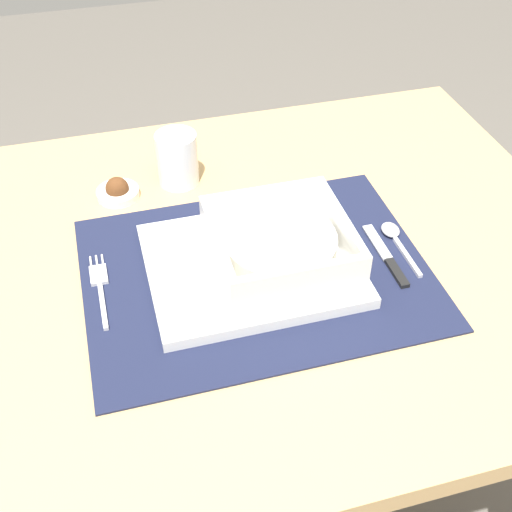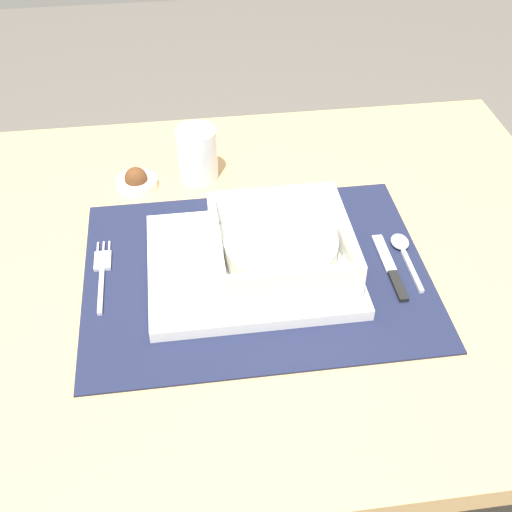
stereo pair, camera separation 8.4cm
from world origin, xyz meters
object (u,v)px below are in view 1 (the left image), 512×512
Objects in this scene: drinking_glass at (178,161)px; condiment_saucer at (118,191)px; spoon at (394,235)px; porridge_bowl at (280,247)px; fork at (100,284)px; dining_table at (238,313)px; butter_knife at (388,259)px.

drinking_glass is 1.30× the size of condiment_saucer.
drinking_glass is at bearing 144.13° from spoon.
fork is (-0.23, 0.03, -0.04)m from porridge_bowl.
spoon is at bearing -5.57° from dining_table.
porridge_bowl is at bearing -38.95° from dining_table.
fork is at bearing 172.52° from porridge_bowl.
condiment_saucer is at bearing 127.17° from dining_table.
porridge_bowl is 0.24m from fork.
drinking_glass is (0.14, 0.20, 0.03)m from fork.
spoon is 0.05m from butter_knife.
dining_table is at bearing -1.01° from fork.
fork is at bearing 169.04° from butter_knife.
spoon is 0.34m from drinking_glass.
drinking_glass reaches higher than butter_knife.
condiment_saucer is (-0.14, 0.18, 0.12)m from dining_table.
porridge_bowl is at bearing 167.99° from butter_knife.
fork is 1.66× the size of drinking_glass.
fork is 0.20m from condiment_saucer.
butter_knife is at bearing -119.08° from spoon.
dining_table is at bearing -52.83° from condiment_saucer.
butter_knife is at bearing -12.01° from fork.
condiment_saucer is (-0.33, 0.24, 0.00)m from butter_knife.
butter_knife is (0.19, -0.06, 0.11)m from dining_table.
dining_table is 0.16m from porridge_bowl.
dining_table is 0.21m from fork.
porridge_bowl reaches higher than fork.
drinking_glass reaches higher than dining_table.
porridge_bowl is (0.05, -0.04, 0.15)m from dining_table.
butter_knife is (0.37, -0.05, 0.00)m from fork.
porridge_bowl is at bearing -11.36° from fork.
fork is at bearing -177.81° from spoon.
drinking_glass is at bearing 51.74° from fork.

